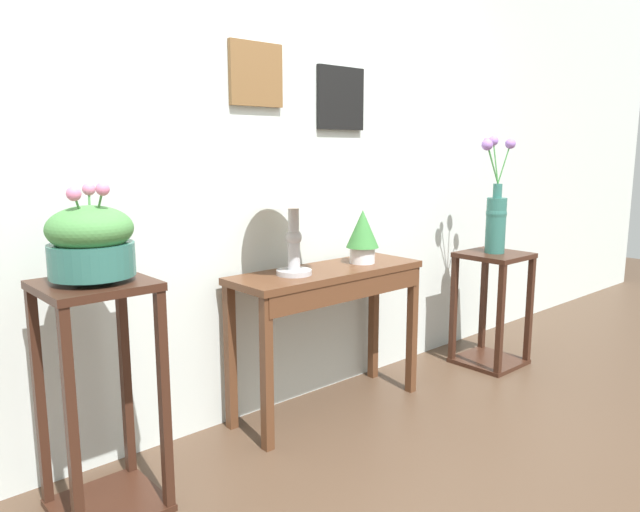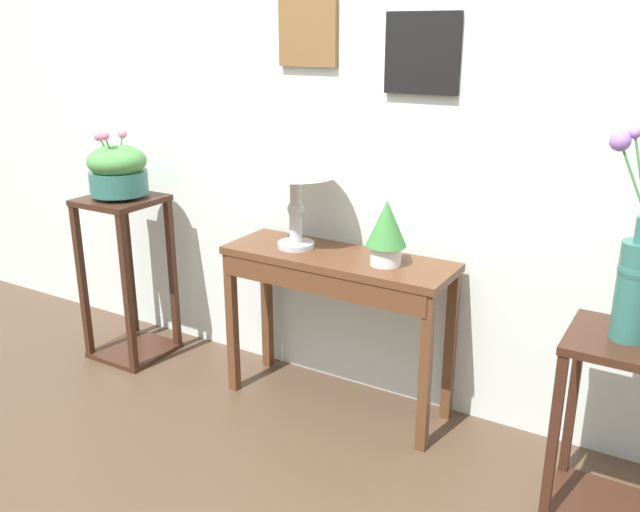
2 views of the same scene
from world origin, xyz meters
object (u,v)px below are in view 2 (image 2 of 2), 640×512
(table_lamp, at_px, (295,154))
(pedestal_stand_left, at_px, (128,278))
(pedestal_stand_right, at_px, (612,430))
(flower_vase_tall_right, at_px, (637,269))
(planter_bowl_wide_left, at_px, (118,170))
(potted_plant_on_console, at_px, (386,230))
(console_table, at_px, (335,282))

(table_lamp, xyz_separation_m, pedestal_stand_left, (-1.02, -0.11, -0.75))
(pedestal_stand_right, bearing_deg, flower_vase_tall_right, 127.35)
(table_lamp, distance_m, planter_bowl_wide_left, 1.04)
(potted_plant_on_console, distance_m, pedestal_stand_right, 1.16)
(console_table, relative_size, potted_plant_on_console, 3.76)
(console_table, distance_m, pedestal_stand_right, 1.28)
(console_table, bearing_deg, potted_plant_on_console, 3.06)
(flower_vase_tall_right, bearing_deg, pedestal_stand_left, 178.31)
(pedestal_stand_right, bearing_deg, console_table, 172.43)
(flower_vase_tall_right, bearing_deg, potted_plant_on_console, 170.00)
(potted_plant_on_console, bearing_deg, table_lamp, 178.94)
(console_table, distance_m, pedestal_stand_left, 1.26)
(planter_bowl_wide_left, xyz_separation_m, flower_vase_tall_right, (2.48, -0.07, -0.07))
(table_lamp, xyz_separation_m, pedestal_stand_right, (1.47, -0.19, -0.84))
(pedestal_stand_right, bearing_deg, table_lamp, 172.74)
(console_table, relative_size, table_lamp, 1.87)
(planter_bowl_wide_left, height_order, pedestal_stand_right, planter_bowl_wide_left)
(planter_bowl_wide_left, bearing_deg, potted_plant_on_console, 3.97)
(potted_plant_on_console, relative_size, pedestal_stand_right, 0.39)
(table_lamp, bearing_deg, planter_bowl_wide_left, -173.75)
(pedestal_stand_left, height_order, flower_vase_tall_right, flower_vase_tall_right)
(potted_plant_on_console, xyz_separation_m, pedestal_stand_left, (-1.49, -0.10, -0.47))
(potted_plant_on_console, height_order, flower_vase_tall_right, flower_vase_tall_right)
(console_table, distance_m, potted_plant_on_console, 0.37)
(console_table, bearing_deg, pedestal_stand_left, -175.87)
(planter_bowl_wide_left, bearing_deg, pedestal_stand_right, -1.73)
(console_table, relative_size, pedestal_stand_right, 1.48)
(pedestal_stand_right, distance_m, flower_vase_tall_right, 0.61)
(table_lamp, relative_size, pedestal_stand_left, 0.64)
(flower_vase_tall_right, bearing_deg, pedestal_stand_right, -52.65)
(console_table, bearing_deg, table_lamp, 174.47)
(console_table, distance_m, planter_bowl_wide_left, 1.31)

